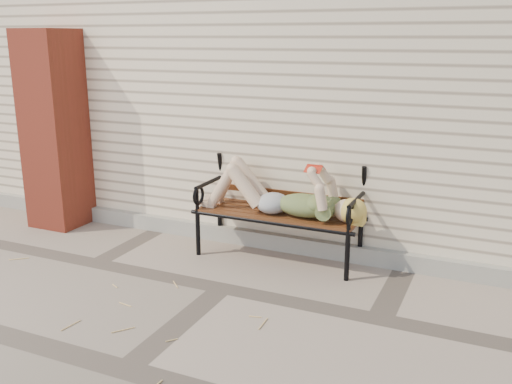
% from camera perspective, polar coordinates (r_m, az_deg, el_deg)
% --- Properties ---
extents(ground, '(80.00, 80.00, 0.00)m').
position_cam_1_polar(ground, '(4.58, -3.40, -9.58)').
color(ground, gray).
rests_on(ground, ground).
extents(house_wall, '(8.00, 4.00, 3.00)m').
position_cam_1_polar(house_wall, '(6.96, 8.13, 11.67)').
color(house_wall, beige).
rests_on(house_wall, ground).
extents(foundation_strip, '(8.00, 0.10, 0.15)m').
position_cam_1_polar(foundation_strip, '(5.36, 1.40, -4.88)').
color(foundation_strip, gray).
rests_on(foundation_strip, ground).
extents(brick_pillar, '(0.50, 0.50, 2.00)m').
position_cam_1_polar(brick_pillar, '(6.20, -19.48, 5.86)').
color(brick_pillar, '#AF3B27').
rests_on(brick_pillar, ground).
extents(garden_bench, '(1.57, 0.63, 1.02)m').
position_cam_1_polar(garden_bench, '(5.06, 2.64, -0.24)').
color(garden_bench, black).
rests_on(garden_bench, ground).
extents(reading_woman, '(1.48, 0.34, 0.47)m').
position_cam_1_polar(reading_woman, '(4.93, 2.25, -0.23)').
color(reading_woman, '#093845').
rests_on(reading_woman, ground).
extents(straw_scatter, '(2.84, 1.71, 0.01)m').
position_cam_1_polar(straw_scatter, '(4.65, -20.01, -10.06)').
color(straw_scatter, '#E5BA70').
rests_on(straw_scatter, ground).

